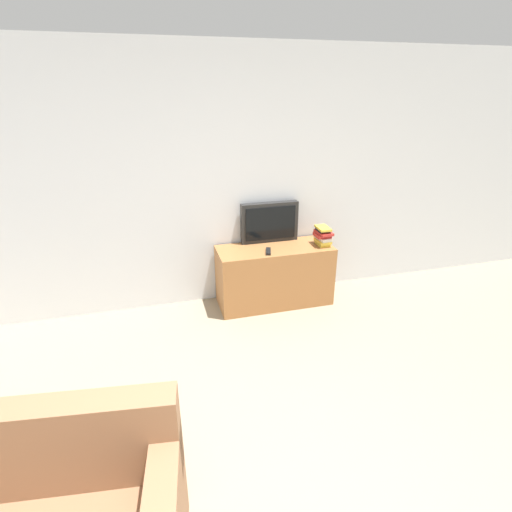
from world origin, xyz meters
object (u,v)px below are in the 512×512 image
television (270,222)px  remote_on_stand (268,251)px  book_stack (323,236)px  tv_stand (274,275)px

television → remote_on_stand: television is taller
book_stack → tv_stand: bearing=173.1°
television → tv_stand: bearing=-89.7°
tv_stand → book_stack: bearing=-6.9°
remote_on_stand → television: bearing=71.0°
tv_stand → television: bearing=90.3°
tv_stand → remote_on_stand: 0.37m
book_stack → remote_on_stand: (-0.61, -0.05, -0.09)m
tv_stand → book_stack: (0.51, -0.06, 0.42)m
tv_stand → remote_on_stand: (-0.11, -0.11, 0.33)m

